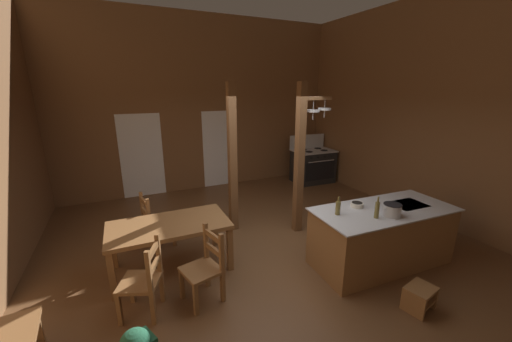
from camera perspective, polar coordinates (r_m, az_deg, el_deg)
name	(u,v)px	position (r m, az deg, el deg)	size (l,w,h in m)	color
ground_plane	(273,259)	(4.99, 3.40, -16.78)	(7.93, 8.55, 0.10)	brown
wall_back	(203,105)	(7.90, -10.35, 12.44)	(7.93, 0.14, 4.39)	brown
wall_right	(442,112)	(6.76, 32.43, 9.72)	(0.14, 8.55, 4.39)	brown
glazed_door_back_left	(142,156)	(7.73, -21.32, 2.75)	(1.00, 0.01, 2.05)	white
glazed_panel_back_right	(218,149)	(8.08, -7.36, 4.25)	(0.84, 0.01, 2.05)	white
kitchen_island	(381,236)	(4.99, 23.17, -11.54)	(2.20, 1.07, 0.90)	brown
stove_range	(313,165)	(8.60, 10.96, 1.09)	(1.17, 0.86, 1.32)	black
support_post_with_pot_rack	(302,154)	(5.34, 8.85, 3.29)	(0.68, 0.23, 2.74)	brown
support_post_center	(232,160)	(5.36, -4.61, 2.16)	(0.14, 0.14, 2.74)	brown
step_stool	(420,296)	(4.40, 29.25, -20.48)	(0.41, 0.35, 0.30)	brown
dining_table	(169,229)	(4.54, -16.50, -10.79)	(1.71, 0.92, 0.74)	brown
ladderback_chair_near_window	(205,267)	(3.96, -9.91, -17.95)	(0.53, 0.53, 0.95)	brown
ladderback_chair_by_post	(155,221)	(5.34, -19.06, -9.24)	(0.51, 0.51, 0.95)	brown
ladderback_chair_at_table_end	(144,280)	(3.92, -20.93, -19.24)	(0.58, 0.58, 0.95)	brown
stockpot_on_counter	(392,210)	(4.56, 24.97, -6.88)	(0.32, 0.25, 0.18)	#B7BABF
mixing_bowl_on_counter	(357,205)	(4.71, 19.04, -6.20)	(0.19, 0.19, 0.07)	silver
bottle_tall_on_counter	(377,210)	(4.39, 22.48, -6.96)	(0.06, 0.06, 0.31)	brown
bottle_short_on_counter	(338,208)	(4.33, 15.65, -6.85)	(0.07, 0.07, 0.27)	brown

